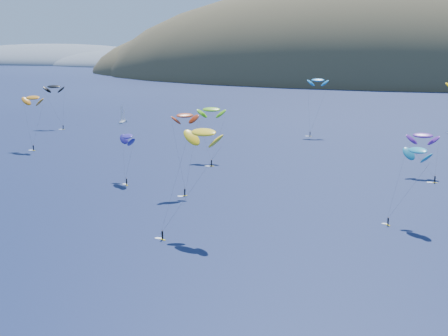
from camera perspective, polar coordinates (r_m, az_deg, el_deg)
island at (r=633.81m, az=16.58°, el=6.93°), size 730.00×300.00×210.00m
headland at (r=958.02m, az=-13.87°, el=9.18°), size 460.00×250.00×60.00m
sailboat at (r=307.61m, az=-9.26°, el=4.26°), size 7.88×6.75×9.56m
kitesurfer_1 at (r=244.25m, az=-17.09°, el=6.16°), size 10.33×7.75×21.95m
kitesurfer_2 at (r=134.57m, az=-1.89°, el=3.27°), size 12.63×13.91×24.86m
kitesurfer_3 at (r=213.59m, az=-1.16°, el=5.36°), size 10.11×14.85×19.92m
kitesurfer_4 at (r=269.13m, az=8.58°, el=7.95°), size 8.88×8.53×25.66m
kitesurfer_5 at (r=147.96m, az=17.29°, el=1.54°), size 10.31×9.65×19.24m
kitesurfer_6 at (r=199.51m, az=17.73°, el=2.84°), size 9.62×12.35×14.92m
kitesurfer_9 at (r=169.57m, az=-3.60°, el=4.79°), size 7.91×9.90×23.17m
kitesurfer_10 at (r=185.27m, az=-8.82°, el=2.88°), size 8.91×11.17×15.62m
kitesurfer_12 at (r=297.81m, az=-15.29°, el=7.19°), size 12.73×9.06×21.37m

